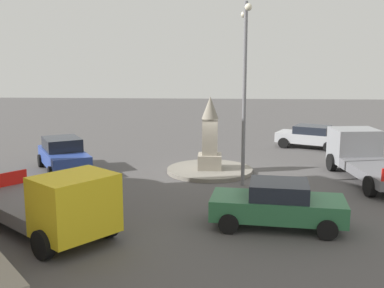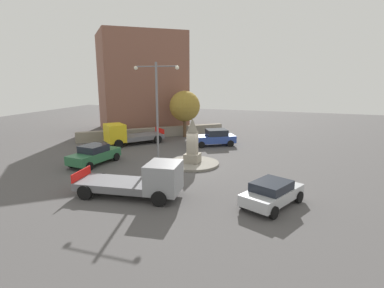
{
  "view_description": "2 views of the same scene",
  "coord_description": "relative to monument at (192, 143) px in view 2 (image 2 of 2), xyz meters",
  "views": [
    {
      "loc": [
        -22.1,
        -0.4,
        5.51
      ],
      "look_at": [
        -0.51,
        0.83,
        1.47
      ],
      "focal_mm": 44.0,
      "sensor_mm": 36.0,
      "label": 1
    },
    {
      "loc": [
        7.51,
        -21.9,
        6.76
      ],
      "look_at": [
        -0.18,
        0.41,
        1.54
      ],
      "focal_mm": 28.9,
      "sensor_mm": 36.0,
      "label": 2
    }
  ],
  "objects": [
    {
      "name": "ground_plane",
      "position": [
        0.0,
        0.0,
        -1.69
      ],
      "size": [
        80.0,
        80.0,
        0.0
      ],
      "primitive_type": "plane",
      "color": "#4F4C4C"
    },
    {
      "name": "traffic_island",
      "position": [
        0.0,
        0.0,
        -1.6
      ],
      "size": [
        4.13,
        4.13,
        0.18
      ],
      "primitive_type": "cylinder",
      "color": "gray",
      "rests_on": "ground"
    },
    {
      "name": "monument",
      "position": [
        0.0,
        0.0,
        0.0
      ],
      "size": [
        1.12,
        1.12,
        3.48
      ],
      "color": "gray",
      "rests_on": "traffic_island"
    },
    {
      "name": "streetlamp",
      "position": [
        -2.22,
        -1.47,
        3.03
      ],
      "size": [
        3.49,
        0.28,
        7.72
      ],
      "color": "slate",
      "rests_on": "ground"
    },
    {
      "name": "car_green_passing",
      "position": [
        -7.28,
        -2.36,
        -0.91
      ],
      "size": [
        2.4,
        4.48,
        1.52
      ],
      "color": "#2D6B42",
      "rests_on": "ground"
    },
    {
      "name": "car_silver_parked_left",
      "position": [
        6.51,
        -6.0,
        -0.96
      ],
      "size": [
        3.21,
        4.25,
        1.37
      ],
      "color": "#B7BABF",
      "rests_on": "ground"
    },
    {
      "name": "car_blue_near_island",
      "position": [
        -0.13,
        7.12,
        -0.87
      ],
      "size": [
        4.46,
        3.59,
        1.61
      ],
      "color": "#2D479E",
      "rests_on": "ground"
    },
    {
      "name": "truck_grey_waiting",
      "position": [
        -0.51,
        -7.13,
        -0.72
      ],
      "size": [
        6.21,
        2.97,
        2.07
      ],
      "color": "gray",
      "rests_on": "ground"
    },
    {
      "name": "truck_yellow_far_side",
      "position": [
        -8.55,
        4.62,
        -0.69
      ],
      "size": [
        5.33,
        5.78,
        2.17
      ],
      "color": "yellow",
      "rests_on": "ground"
    },
    {
      "name": "stone_boundary_wall",
      "position": [
        -7.63,
        8.93,
        -1.15
      ],
      "size": [
        13.08,
        11.32,
        1.08
      ],
      "primitive_type": "cube",
      "rotation": [
        0.0,
        0.0,
        3.85
      ],
      "color": "gray",
      "rests_on": "ground"
    },
    {
      "name": "corner_building",
      "position": [
        -11.46,
        13.41,
        4.25
      ],
      "size": [
        13.11,
        13.0,
        11.88
      ],
      "primitive_type": "cube",
      "rotation": [
        0.0,
        0.0,
        3.85
      ],
      "color": "brown",
      "rests_on": "ground"
    },
    {
      "name": "tree_near_wall",
      "position": [
        -4.45,
        10.33,
        1.76
      ],
      "size": [
        3.4,
        3.4,
        5.17
      ],
      "color": "brown",
      "rests_on": "ground"
    }
  ]
}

